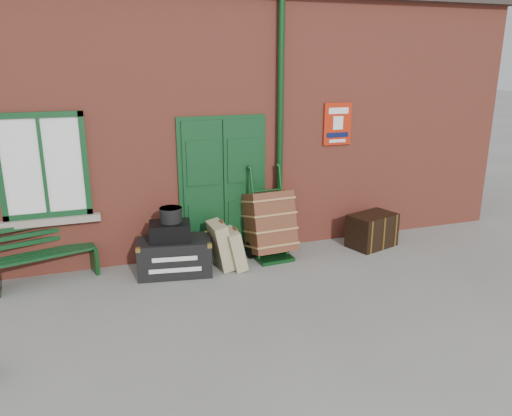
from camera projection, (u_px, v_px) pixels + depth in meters
name	position (u px, v px, depth m)	size (l,w,h in m)	color
ground	(273.00, 287.00, 7.03)	(80.00, 80.00, 0.00)	gray
station_building	(209.00, 109.00, 9.58)	(10.30, 4.30, 4.36)	#A84836
bench	(43.00, 252.00, 7.15)	(1.46, 0.77, 0.87)	#103B1B
houdini_trunk	(175.00, 256.00, 7.42)	(1.07, 0.59, 0.54)	black
strongbox	(170.00, 231.00, 7.29)	(0.59, 0.43, 0.27)	black
hatbox	(171.00, 215.00, 7.26)	(0.32, 0.32, 0.21)	black
suitcase_back	(221.00, 245.00, 7.60)	(0.20, 0.51, 0.71)	tan
suitcase_front	(234.00, 249.00, 7.58)	(0.18, 0.46, 0.61)	tan
porter_trolley	(270.00, 223.00, 7.99)	(0.75, 0.80, 1.45)	#0E3815
dark_trunk	(372.00, 230.00, 8.51)	(0.79, 0.51, 0.57)	black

